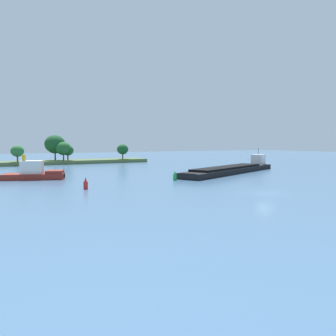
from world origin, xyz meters
TOP-DOWN VIEW (x-y plane):
  - ground_plane at (0.00, 0.00)m, footprint 400.00×400.00m
  - treeline_island at (-16.05, 84.03)m, footprint 65.23×10.48m
  - cargo_barge at (17.84, 28.27)m, footprint 37.56×20.36m
  - tugboat at (-26.36, 36.74)m, footprint 12.49×8.00m
  - fishing_skiff at (33.96, 39.39)m, footprint 5.44×3.42m
  - channel_buoy_red at (-21.61, 17.42)m, footprint 0.70×0.70m
  - channel_buoy_green at (-2.85, 20.95)m, footprint 0.70×0.70m

SIDE VIEW (x-z plane):
  - ground_plane at x=0.00m, z-range 0.00..0.00m
  - fishing_skiff at x=33.96m, z-range -0.23..0.75m
  - channel_buoy_red at x=-21.61m, z-range -0.14..1.76m
  - channel_buoy_green at x=-2.85m, z-range -0.14..1.76m
  - cargo_barge at x=17.84m, z-range -1.99..3.83m
  - tugboat at x=-26.36m, z-range -1.23..3.74m
  - treeline_island at x=-16.05m, z-range -1.41..8.48m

